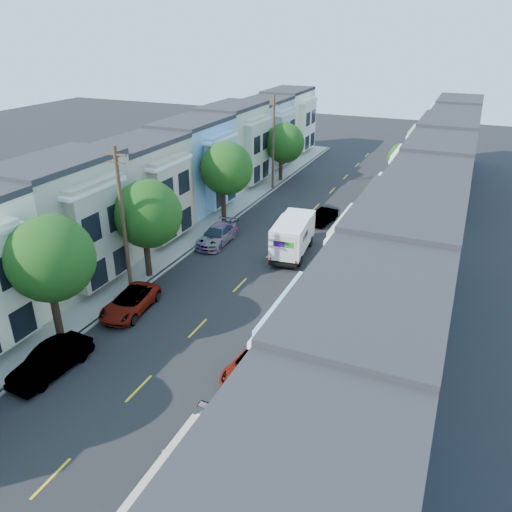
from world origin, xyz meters
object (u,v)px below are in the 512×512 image
Objects in this scene: parked_right_b at (255,364)px; tree_b at (50,259)px; tree_c at (147,214)px; tree_e at (284,143)px; tree_d at (226,169)px; fedex_truck at (293,235)px; parked_left_d at (217,235)px; utility_pole_near at (123,223)px; parked_right_a at (189,455)px; parked_left_c at (130,302)px; parked_left_b at (51,361)px; utility_pole_far at (273,143)px; parked_right_c at (355,221)px; tree_far_r at (401,160)px; parked_right_d at (372,197)px; lead_sedan at (323,217)px.

tree_b is at bearing -165.32° from parked_right_b.
tree_c is 1.08× the size of tree_e.
fedex_truck is at bearing -27.39° from tree_d.
tree_d is (0.00, 20.90, -0.22)m from tree_b.
tree_c reaches higher than parked_left_d.
parked_right_a is at bearing -45.14° from utility_pole_near.
parked_left_b is at bearing -95.52° from parked_left_c.
utility_pole_far reaches higher than fedex_truck.
parked_right_c is (9.80, 7.85, -0.03)m from parked_left_d.
fedex_truck is at bearing -114.86° from parked_right_c.
utility_pole_far is (0.00, -3.21, 0.69)m from tree_e.
tree_far_r reaches higher than parked_left_d.
parked_right_a is at bearing -66.76° from parked_left_d.
tree_e reaches higher than parked_right_c.
tree_d reaches higher than tree_e.
parked_right_c is at bearing 53.77° from tree_c.
utility_pole_near reaches higher than parked_left_b.
utility_pole_far is 2.14× the size of parked_right_a.
parked_left_b reaches higher than parked_left_d.
tree_d is (-0.00, 12.03, 0.23)m from tree_c.
fedex_truck is at bearing -103.76° from parked_right_d.
tree_far_r reaches higher than parked_right_a.
parked_right_d is (11.20, 10.80, -4.47)m from tree_d.
lead_sedan is 0.80× the size of parked_right_a.
utility_pole_near is at bearing -114.76° from tree_far_r.
tree_c reaches higher than tree_e.
parked_left_c is at bearing -87.43° from tree_e.
tree_d is 6.51m from parked_left_d.
tree_c is at bearing 130.06° from parked_right_a.
parked_left_b reaches higher than parked_right_b.
tree_c is 1.18× the size of fedex_truck.
parked_right_d is at bearing -3.16° from utility_pole_far.
lead_sedan is at bearing -113.27° from parked_right_d.
utility_pole_far reaches higher than tree_c.
utility_pole_far reaches higher than tree_e.
parked_right_d is (9.80, 34.15, -0.09)m from parked_left_b.
parked_left_d reaches higher than parked_right_d.
parked_left_b is (-6.50, -19.25, -0.88)m from fedex_truck.
utility_pole_far is 2.16× the size of parked_right_b.
tree_far_r is 0.56× the size of utility_pole_near.
utility_pole_near reaches higher than fedex_truck.
lead_sedan is 10.53m from parked_left_d.
parked_left_d is (-11.79, -18.61, -3.30)m from tree_far_r.
parked_right_b is 1.15× the size of parked_right_d.
parked_left_d is 12.55m from parked_right_c.
utility_pole_near is 2.08× the size of parked_left_c.
tree_b reaches higher than parked_right_b.
parked_right_c is at bearing 57.87° from utility_pole_near.
tree_d is 9.99m from lead_sedan.
parked_left_b is 0.94× the size of parked_left_d.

